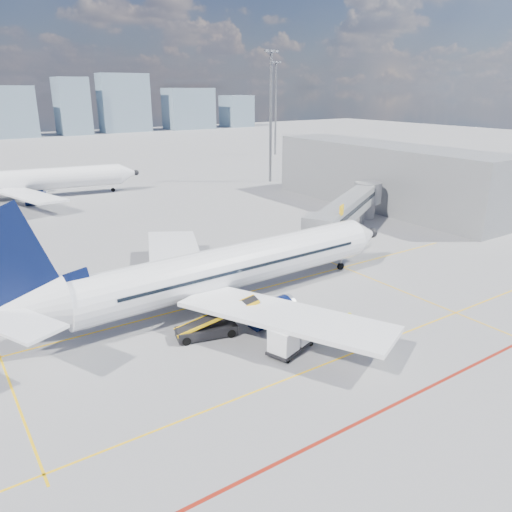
{
  "coord_description": "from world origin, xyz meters",
  "views": [
    {
      "loc": [
        -22.55,
        -28.85,
        18.57
      ],
      "look_at": [
        1.64,
        6.74,
        4.0
      ],
      "focal_mm": 35.0,
      "sensor_mm": 36.0,
      "label": 1
    }
  ],
  "objects_px": {
    "main_aircraft": "(219,271)",
    "baggage_tug": "(320,327)",
    "belt_loader": "(208,328)",
    "second_aircraft": "(25,181)",
    "ramp_worker": "(349,323)",
    "cargo_dolly": "(291,336)"
  },
  "relations": [
    {
      "from": "main_aircraft",
      "to": "baggage_tug",
      "type": "bearing_deg",
      "value": -70.72
    },
    {
      "from": "main_aircraft",
      "to": "belt_loader",
      "type": "distance_m",
      "value": 6.7
    },
    {
      "from": "second_aircraft",
      "to": "baggage_tug",
      "type": "xyz_separation_m",
      "value": [
        8.99,
        -67.16,
        -2.6
      ]
    },
    {
      "from": "belt_loader",
      "to": "ramp_worker",
      "type": "bearing_deg",
      "value": -18.66
    },
    {
      "from": "baggage_tug",
      "to": "main_aircraft",
      "type": "bearing_deg",
      "value": 131.35
    },
    {
      "from": "second_aircraft",
      "to": "cargo_dolly",
      "type": "distance_m",
      "value": 68.28
    },
    {
      "from": "cargo_dolly",
      "to": "main_aircraft",
      "type": "bearing_deg",
      "value": 72.33
    },
    {
      "from": "baggage_tug",
      "to": "belt_loader",
      "type": "xyz_separation_m",
      "value": [
        -7.51,
        4.55,
        0.08
      ]
    },
    {
      "from": "baggage_tug",
      "to": "belt_loader",
      "type": "height_order",
      "value": "belt_loader"
    },
    {
      "from": "cargo_dolly",
      "to": "belt_loader",
      "type": "relative_size",
      "value": 0.65
    },
    {
      "from": "main_aircraft",
      "to": "second_aircraft",
      "type": "distance_m",
      "value": 57.99
    },
    {
      "from": "cargo_dolly",
      "to": "ramp_worker",
      "type": "distance_m",
      "value": 5.43
    },
    {
      "from": "main_aircraft",
      "to": "second_aircraft",
      "type": "bearing_deg",
      "value": 93.39
    },
    {
      "from": "second_aircraft",
      "to": "belt_loader",
      "type": "distance_m",
      "value": 62.68
    },
    {
      "from": "baggage_tug",
      "to": "ramp_worker",
      "type": "height_order",
      "value": "ramp_worker"
    },
    {
      "from": "second_aircraft",
      "to": "baggage_tug",
      "type": "distance_m",
      "value": 67.81
    },
    {
      "from": "main_aircraft",
      "to": "ramp_worker",
      "type": "distance_m",
      "value": 12.33
    },
    {
      "from": "belt_loader",
      "to": "cargo_dolly",
      "type": "bearing_deg",
      "value": -40.15
    },
    {
      "from": "belt_loader",
      "to": "main_aircraft",
      "type": "bearing_deg",
      "value": 65.28
    },
    {
      "from": "main_aircraft",
      "to": "cargo_dolly",
      "type": "xyz_separation_m",
      "value": [
        0.1,
        -10.29,
        -2.0
      ]
    },
    {
      "from": "cargo_dolly",
      "to": "belt_loader",
      "type": "distance_m",
      "value": 6.74
    },
    {
      "from": "main_aircraft",
      "to": "baggage_tug",
      "type": "xyz_separation_m",
      "value": [
        3.65,
        -9.41,
        -2.59
      ]
    }
  ]
}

